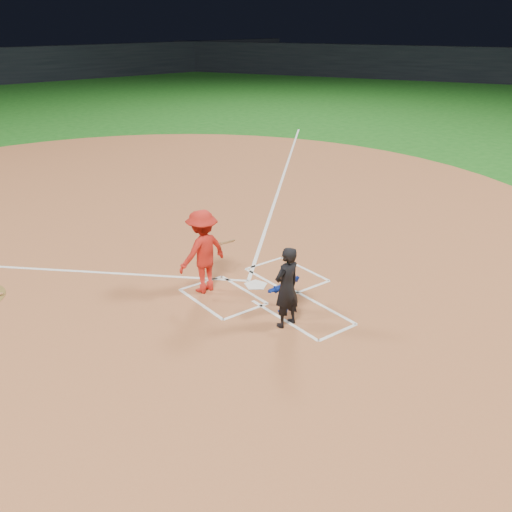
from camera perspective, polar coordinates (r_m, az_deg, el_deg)
ground at (r=13.85m, az=-0.02°, el=-2.99°), size 120.00×120.00×0.00m
home_plate_dirt at (r=18.61m, az=-11.36°, el=3.56°), size 28.00×28.00×0.01m
stadium_wall_right at (r=60.20m, az=19.03°, el=17.69°), size 31.04×52.56×3.20m
home_plate at (r=13.85m, az=-0.02°, el=-2.92°), size 0.60×0.60×0.02m
catcher at (r=12.50m, az=3.16°, el=-3.15°), size 1.08×0.52×1.12m
umpire at (r=11.77m, az=3.09°, el=-3.14°), size 0.68×0.48×1.77m
chalk_markings at (r=18.00m, az=-10.33°, el=3.00°), size 28.35×17.32×0.01m
batter_at_plate at (r=13.26m, az=-5.35°, el=0.46°), size 1.66×0.91×2.00m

